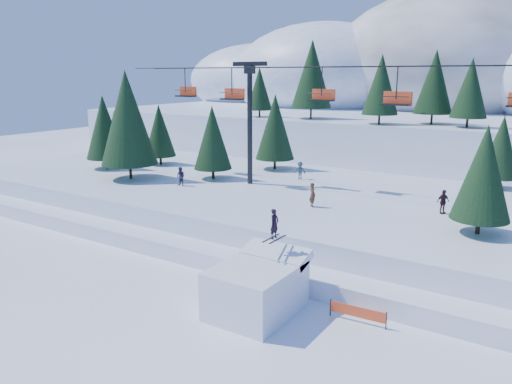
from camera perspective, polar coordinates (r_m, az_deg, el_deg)
The scene contains 10 objects.
ground at distance 25.49m, azimuth -6.45°, elevation -14.30°, with size 160.00×160.00×0.00m, color white.
mid_shelf at distance 39.61m, azimuth 10.23°, elevation -2.31°, with size 70.00×22.00×2.50m, color white.
berm at distance 31.27m, azimuth 2.92°, elevation -7.74°, with size 70.00×6.00×1.10m, color white.
mountain_ridge at distance 92.78m, azimuth 21.18°, elevation 11.14°, with size 119.00×60.32×26.46m.
jump_kicker at distance 25.51m, azimuth 0.14°, elevation -10.83°, with size 3.67×5.01×5.10m.
chairlift at distance 37.73m, azimuth 12.99°, elevation 9.26°, with size 46.00×3.21×10.28m.
conifer_stand at distance 37.97m, azimuth 13.12°, elevation 5.51°, with size 61.88×18.27×9.66m.
distant_skiers at distance 39.44m, azimuth 9.07°, elevation 0.77°, with size 29.11×8.81×1.76m.
banner_near at distance 25.33m, azimuth 11.54°, elevation -13.31°, with size 2.86×0.22×0.90m.
banner_far at distance 26.82m, azimuth 17.15°, elevation -12.09°, with size 2.78×0.73×0.90m.
Camera 1 is at (14.54, -17.30, 11.79)m, focal length 35.00 mm.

